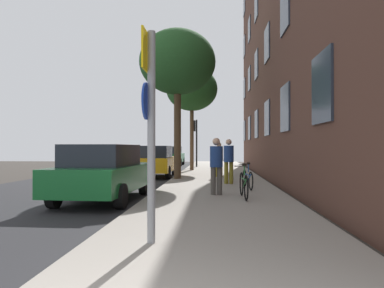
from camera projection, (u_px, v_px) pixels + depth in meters
The scene contains 17 objects.
ground_plane at pixel (145, 179), 17.13m from camera, with size 41.80×41.80×0.00m, color #332D28.
road_asphalt at pixel (103, 179), 17.27m from camera, with size 7.00×38.00×0.01m, color #232326.
sidewalk at pixel (217, 178), 16.90m from camera, with size 4.20×38.00×0.12m, color gray.
building_facade at pixel (273, 21), 16.31m from camera, with size 0.56×27.00×14.87m.
sign_post at pixel (150, 118), 5.28m from camera, with size 0.16×0.60×3.19m.
traffic_light at pixel (195, 135), 25.92m from camera, with size 0.43×0.24×3.47m.
tree_near at pixel (178, 63), 16.11m from camera, with size 3.51×3.51×6.85m.
tree_far at pixel (192, 89), 22.23m from camera, with size 3.26×3.26×6.53m.
bicycle_0 at pixel (244, 184), 9.89m from camera, with size 0.42×1.70×0.99m.
bicycle_1 at pixel (248, 178), 12.17m from camera, with size 0.42×1.66×0.91m.
bicycle_2 at pixel (226, 170), 17.03m from camera, with size 0.42×1.68×0.90m.
pedestrian_0 at pixel (216, 162), 10.57m from camera, with size 0.40×0.40×1.72m.
pedestrian_1 at pixel (229, 158), 13.80m from camera, with size 0.53×0.53×1.76m.
pedestrian_2 at pixel (219, 157), 16.99m from camera, with size 0.53×0.53×1.67m.
car_0 at pixel (104, 172), 10.14m from camera, with size 2.04×4.43×1.62m.
car_1 at pixel (156, 161), 18.29m from camera, with size 1.85×4.13×1.62m.
car_2 at pixel (172, 156), 29.89m from camera, with size 1.94×3.92×1.62m.
Camera 1 is at (0.99, -1.96, 1.55)m, focal length 32.82 mm.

